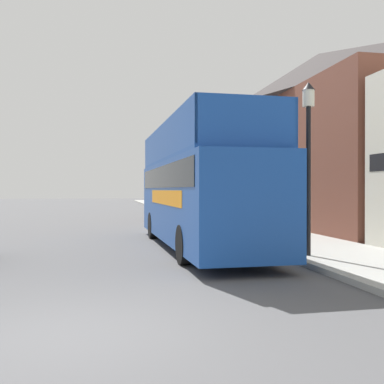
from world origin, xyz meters
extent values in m
plane|color=#4C4C4F|center=(0.00, 21.00, 0.00)|extent=(144.00, 144.00, 0.00)
cube|color=#999993|center=(7.12, 18.00, 0.07)|extent=(3.52, 108.00, 0.14)
cube|color=brown|center=(11.88, 16.56, 3.31)|extent=(6.00, 17.62, 6.62)
pyramid|color=#383333|center=(11.88, 16.56, 7.98)|extent=(6.00, 17.62, 2.72)
cube|color=#19479E|center=(3.49, 8.44, 1.57)|extent=(2.66, 10.76, 2.57)
cube|color=orange|center=(3.50, 7.90, 1.70)|extent=(2.58, 5.94, 0.45)
cube|color=black|center=(3.49, 8.44, 2.36)|extent=(2.67, 9.90, 0.70)
cube|color=#19479E|center=(3.49, 8.44, 2.91)|extent=(2.64, 9.90, 0.10)
cube|color=#19479E|center=(2.30, 8.41, 3.51)|extent=(0.28, 9.85, 1.12)
cube|color=#19479E|center=(4.67, 8.46, 3.51)|extent=(0.28, 9.85, 1.12)
cube|color=#19479E|center=(3.59, 3.55, 3.51)|extent=(2.44, 0.12, 1.12)
cube|color=#19479E|center=(3.40, 12.61, 3.51)|extent=(2.47, 1.55, 1.12)
cylinder|color=black|center=(2.32, 11.73, 0.52)|extent=(0.30, 1.04, 1.03)
cylinder|color=black|center=(4.51, 11.78, 0.52)|extent=(0.30, 1.04, 1.03)
cylinder|color=black|center=(2.46, 5.31, 0.52)|extent=(0.30, 1.04, 1.03)
cylinder|color=black|center=(4.65, 5.35, 0.52)|extent=(0.30, 1.04, 1.03)
cube|color=silver|center=(4.26, 17.14, 0.53)|extent=(1.73, 4.32, 0.70)
cube|color=black|center=(4.26, 17.01, 1.13)|extent=(1.51, 2.08, 0.50)
cylinder|color=black|center=(3.47, 18.47, 0.33)|extent=(0.21, 0.67, 0.67)
cylinder|color=black|center=(5.02, 18.48, 0.33)|extent=(0.21, 0.67, 0.67)
cylinder|color=black|center=(3.49, 15.80, 0.33)|extent=(0.21, 0.67, 0.67)
cylinder|color=black|center=(5.05, 15.81, 0.33)|extent=(0.21, 0.67, 0.67)
cylinder|color=black|center=(5.93, 5.34, 2.18)|extent=(0.13, 0.13, 4.08)
cylinder|color=silver|center=(5.93, 5.34, 4.44)|extent=(0.32, 0.32, 0.45)
cone|color=black|center=(5.93, 5.34, 4.78)|extent=(0.35, 0.35, 0.22)
cylinder|color=black|center=(6.02, 14.78, 2.32)|extent=(0.13, 0.13, 4.36)
cylinder|color=silver|center=(6.02, 14.78, 4.72)|extent=(0.32, 0.32, 0.45)
cone|color=black|center=(6.02, 14.78, 5.06)|extent=(0.35, 0.35, 0.22)
camera|label=1|loc=(0.44, -6.10, 1.94)|focal=42.00mm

